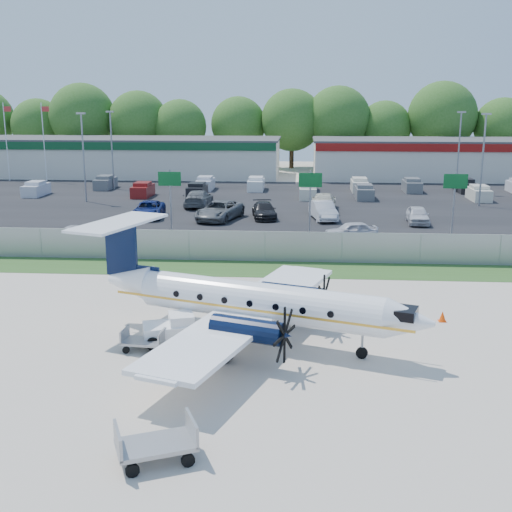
# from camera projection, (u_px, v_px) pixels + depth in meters

# --- Properties ---
(ground) EXTENTS (170.00, 170.00, 0.00)m
(ground) POSITION_uv_depth(u_px,v_px,m) (246.00, 338.00, 28.46)
(ground) COLOR beige
(ground) RESTS_ON ground
(grass_verge) EXTENTS (170.00, 4.00, 0.02)m
(grass_verge) POSITION_uv_depth(u_px,v_px,m) (263.00, 269.00, 40.09)
(grass_verge) COLOR #2D561E
(grass_verge) RESTS_ON ground
(access_road) EXTENTS (170.00, 8.00, 0.02)m
(access_road) POSITION_uv_depth(u_px,v_px,m) (269.00, 245.00, 46.88)
(access_road) COLOR black
(access_road) RESTS_ON ground
(parking_lot) EXTENTS (170.00, 32.00, 0.02)m
(parking_lot) POSITION_uv_depth(u_px,v_px,m) (279.00, 201.00, 67.23)
(parking_lot) COLOR black
(parking_lot) RESTS_ON ground
(perimeter_fence) EXTENTS (120.00, 0.06, 1.99)m
(perimeter_fence) POSITION_uv_depth(u_px,v_px,m) (265.00, 246.00, 41.80)
(perimeter_fence) COLOR gray
(perimeter_fence) RESTS_ON ground
(building_west) EXTENTS (46.40, 12.40, 5.24)m
(building_west) POSITION_uv_depth(u_px,v_px,m) (114.00, 157.00, 89.58)
(building_west) COLOR silver
(building_west) RESTS_ON ground
(building_east) EXTENTS (44.40, 12.40, 5.24)m
(building_east) POSITION_uv_depth(u_px,v_px,m) (478.00, 159.00, 86.11)
(building_east) COLOR silver
(building_east) RESTS_ON ground
(sign_left) EXTENTS (1.80, 0.26, 5.00)m
(sign_left) POSITION_uv_depth(u_px,v_px,m) (170.00, 187.00, 50.37)
(sign_left) COLOR gray
(sign_left) RESTS_ON ground
(sign_mid) EXTENTS (1.80, 0.26, 5.00)m
(sign_mid) POSITION_uv_depth(u_px,v_px,m) (310.00, 189.00, 49.60)
(sign_mid) COLOR gray
(sign_mid) RESTS_ON ground
(sign_right) EXTENTS (1.80, 0.26, 5.00)m
(sign_right) POSITION_uv_depth(u_px,v_px,m) (455.00, 190.00, 48.84)
(sign_right) COLOR gray
(sign_right) RESTS_ON ground
(flagpole_west) EXTENTS (1.06, 0.12, 10.00)m
(flagpole_west) POSITION_uv_depth(u_px,v_px,m) (7.00, 137.00, 82.93)
(flagpole_west) COLOR white
(flagpole_west) RESTS_ON ground
(flagpole_east) EXTENTS (1.06, 0.12, 10.00)m
(flagpole_east) POSITION_uv_depth(u_px,v_px,m) (44.00, 137.00, 82.58)
(flagpole_east) COLOR white
(flagpole_east) RESTS_ON ground
(light_pole_nw) EXTENTS (0.90, 0.35, 9.09)m
(light_pole_nw) POSITION_uv_depth(u_px,v_px,m) (83.00, 151.00, 65.45)
(light_pole_nw) COLOR gray
(light_pole_nw) RESTS_ON ground
(light_pole_ne) EXTENTS (0.90, 0.35, 9.09)m
(light_pole_ne) POSITION_uv_depth(u_px,v_px,m) (483.00, 153.00, 62.67)
(light_pole_ne) COLOR gray
(light_pole_ne) RESTS_ON ground
(light_pole_sw) EXTENTS (0.90, 0.35, 9.09)m
(light_pole_sw) POSITION_uv_depth(u_px,v_px,m) (112.00, 145.00, 75.14)
(light_pole_sw) COLOR gray
(light_pole_sw) RESTS_ON ground
(light_pole_se) EXTENTS (0.90, 0.35, 9.09)m
(light_pole_se) POSITION_uv_depth(u_px,v_px,m) (459.00, 146.00, 72.36)
(light_pole_se) COLOR gray
(light_pole_se) RESTS_ON ground
(tree_line) EXTENTS (112.00, 6.00, 14.00)m
(tree_line) POSITION_uv_depth(u_px,v_px,m) (287.00, 168.00, 100.18)
(tree_line) COLOR #2E5D1B
(tree_line) RESTS_ON ground
(aircraft) EXTENTS (15.77, 15.37, 4.84)m
(aircraft) POSITION_uv_depth(u_px,v_px,m) (253.00, 301.00, 27.64)
(aircraft) COLOR white
(aircraft) RESTS_ON ground
(pushback_tug) EXTENTS (2.66, 2.26, 1.27)m
(pushback_tug) POSITION_uv_depth(u_px,v_px,m) (173.00, 329.00, 27.87)
(pushback_tug) COLOR white
(pushback_tug) RESTS_ON ground
(baggage_cart_near) EXTENTS (1.82, 1.19, 0.91)m
(baggage_cart_near) POSITION_uv_depth(u_px,v_px,m) (143.00, 341.00, 26.99)
(baggage_cart_near) COLOR gray
(baggage_cart_near) RESTS_ON ground
(baggage_cart_far) EXTENTS (2.63, 2.15, 1.19)m
(baggage_cart_far) POSITION_uv_depth(u_px,v_px,m) (156.00, 443.00, 18.66)
(baggage_cart_far) COLOR gray
(baggage_cart_far) RESTS_ON ground
(cone_nose) EXTENTS (0.36, 0.36, 0.52)m
(cone_nose) POSITION_uv_depth(u_px,v_px,m) (442.00, 317.00, 30.55)
(cone_nose) COLOR #FF4808
(cone_nose) RESTS_ON ground
(cone_starboard_wing) EXTENTS (0.34, 0.34, 0.48)m
(cone_starboard_wing) POSITION_uv_depth(u_px,v_px,m) (321.00, 294.00, 34.17)
(cone_starboard_wing) COLOR #FF4808
(cone_starboard_wing) RESTS_ON ground
(road_car_west) EXTENTS (4.69, 2.05, 1.57)m
(road_car_west) POSITION_uv_depth(u_px,v_px,m) (84.00, 246.00, 46.56)
(road_car_west) COLOR silver
(road_car_west) RESTS_ON ground
(road_car_mid) EXTENTS (4.29, 2.51, 1.37)m
(road_car_mid) POSITION_uv_depth(u_px,v_px,m) (351.00, 239.00, 48.63)
(road_car_mid) COLOR silver
(road_car_mid) RESTS_ON ground
(parked_car_a) EXTENTS (2.86, 5.48, 1.47)m
(parked_car_a) POSITION_uv_depth(u_px,v_px,m) (149.00, 218.00, 57.71)
(parked_car_a) COLOR navy
(parked_car_a) RESTS_ON ground
(parked_car_b) EXTENTS (4.32, 6.56, 1.68)m
(parked_car_b) POSITION_uv_depth(u_px,v_px,m) (220.00, 220.00, 56.60)
(parked_car_b) COLOR #595B5E
(parked_car_b) RESTS_ON ground
(parked_car_c) EXTENTS (2.66, 5.11, 1.41)m
(parked_car_c) POSITION_uv_depth(u_px,v_px,m) (264.00, 218.00, 57.36)
(parked_car_c) COLOR black
(parked_car_c) RESTS_ON ground
(parked_car_d) EXTENTS (2.61, 5.17, 1.63)m
(parked_car_d) POSITION_uv_depth(u_px,v_px,m) (323.00, 220.00, 56.70)
(parked_car_d) COLOR silver
(parked_car_d) RESTS_ON ground
(parked_car_e) EXTENTS (1.98, 4.42, 1.48)m
(parked_car_e) POSITION_uv_depth(u_px,v_px,m) (417.00, 224.00, 54.87)
(parked_car_e) COLOR silver
(parked_car_e) RESTS_ON ground
(parked_car_f) EXTENTS (2.40, 5.69, 1.64)m
(parked_car_f) POSITION_uv_depth(u_px,v_px,m) (199.00, 207.00, 63.69)
(parked_car_f) COLOR #595B5E
(parked_car_f) RESTS_ON ground
(parked_car_g) EXTENTS (2.65, 5.79, 1.64)m
(parked_car_g) POSITION_uv_depth(u_px,v_px,m) (323.00, 210.00, 61.78)
(parked_car_g) COLOR beige
(parked_car_g) RESTS_ON ground
(far_parking_rows) EXTENTS (56.00, 10.00, 1.60)m
(far_parking_rows) POSITION_uv_depth(u_px,v_px,m) (281.00, 194.00, 72.08)
(far_parking_rows) COLOR gray
(far_parking_rows) RESTS_ON ground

